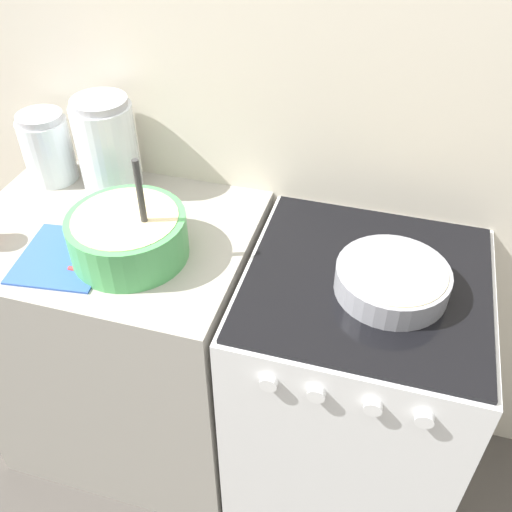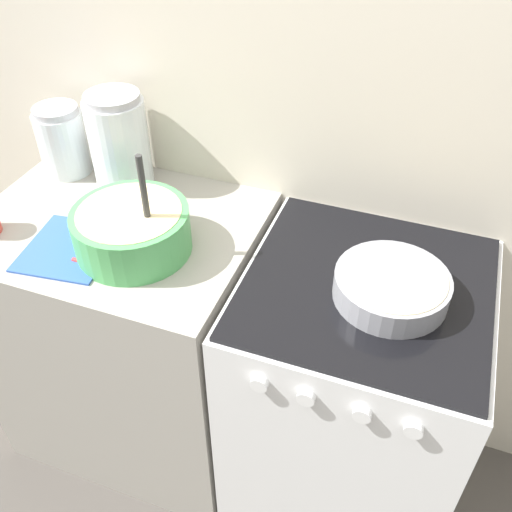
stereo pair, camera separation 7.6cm
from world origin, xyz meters
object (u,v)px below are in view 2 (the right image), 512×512
at_px(storage_jar_middle, 120,147).
at_px(storage_jar_left, 63,145).
at_px(stove, 349,397).
at_px(mixing_bowl, 132,228).
at_px(baking_pan, 391,286).

bearing_deg(storage_jar_middle, storage_jar_left, -180.00).
bearing_deg(storage_jar_middle, stove, -14.14).
height_order(stove, storage_jar_left, storage_jar_left).
relative_size(stove, storage_jar_left, 4.31).
distance_m(stove, storage_jar_left, 1.13).
height_order(mixing_bowl, storage_jar_left, mixing_bowl).
height_order(baking_pan, storage_jar_middle, storage_jar_middle).
relative_size(stove, storage_jar_middle, 3.22).
xyz_separation_m(mixing_bowl, baking_pan, (0.64, 0.05, -0.03)).
bearing_deg(mixing_bowl, storage_jar_left, 144.89).
height_order(stove, baking_pan, baking_pan).
xyz_separation_m(stove, storage_jar_left, (-0.97, 0.19, 0.54)).
relative_size(baking_pan, storage_jar_middle, 0.95).
bearing_deg(mixing_bowl, stove, 7.06).
relative_size(mixing_bowl, storage_jar_left, 1.41).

